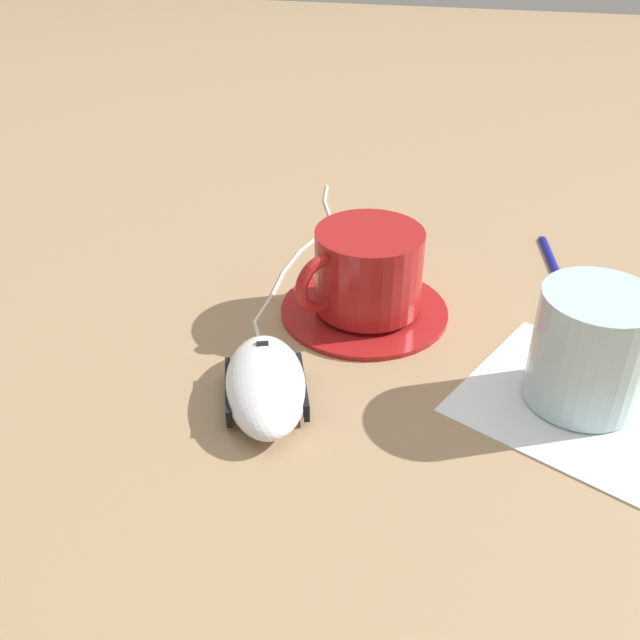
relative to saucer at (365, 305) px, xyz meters
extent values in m
plane|color=#9E7F5B|center=(0.00, -0.08, 0.00)|extent=(3.00, 3.00, 0.00)
cylinder|color=maroon|center=(0.00, 0.00, 0.00)|extent=(0.15, 0.15, 0.01)
cylinder|color=maroon|center=(0.00, 0.00, 0.04)|extent=(0.09, 0.09, 0.07)
torus|color=maroon|center=(-0.04, 0.03, 0.04)|extent=(0.05, 0.04, 0.05)
ellipsoid|color=silver|center=(-0.14, 0.05, 0.01)|extent=(0.13, 0.09, 0.03)
cylinder|color=black|center=(-0.11, 0.06, 0.02)|extent=(0.01, 0.01, 0.01)
cube|color=black|center=(-0.15, 0.07, 0.01)|extent=(0.06, 0.02, 0.01)
cube|color=black|center=(-0.13, 0.02, 0.01)|extent=(0.06, 0.02, 0.01)
cylinder|color=white|center=(-0.06, 0.08, 0.00)|extent=(0.04, 0.02, 0.00)
cylinder|color=white|center=(-0.02, 0.09, 0.00)|extent=(0.04, 0.01, 0.00)
cylinder|color=white|center=(0.03, 0.09, 0.00)|extent=(0.04, 0.00, 0.00)
cylinder|color=white|center=(0.07, 0.09, 0.00)|extent=(0.04, 0.01, 0.00)
cylinder|color=white|center=(0.11, 0.08, 0.00)|extent=(0.04, 0.02, 0.00)
cylinder|color=white|center=(0.16, 0.07, 0.00)|extent=(0.04, 0.00, 0.00)
cylinder|color=white|center=(0.20, 0.08, 0.00)|extent=(0.04, 0.02, 0.00)
cylinder|color=white|center=(0.24, 0.09, 0.00)|extent=(0.04, 0.01, 0.00)
sphere|color=white|center=(-0.08, 0.07, 0.00)|extent=(0.00, 0.00, 0.00)
sphere|color=white|center=(-0.04, 0.09, 0.00)|extent=(0.00, 0.00, 0.00)
sphere|color=white|center=(0.00, 0.09, 0.00)|extent=(0.00, 0.00, 0.00)
sphere|color=white|center=(0.05, 0.09, 0.00)|extent=(0.00, 0.00, 0.00)
sphere|color=white|center=(0.09, 0.08, 0.00)|extent=(0.00, 0.00, 0.00)
sphere|color=white|center=(0.13, 0.07, 0.00)|extent=(0.00, 0.00, 0.00)
sphere|color=white|center=(0.18, 0.07, 0.00)|extent=(0.00, 0.00, 0.00)
sphere|color=white|center=(0.22, 0.08, 0.00)|extent=(0.00, 0.00, 0.00)
sphere|color=white|center=(0.26, 0.09, 0.00)|extent=(0.00, 0.00, 0.00)
cube|color=white|center=(-0.09, -0.17, 0.00)|extent=(0.20, 0.20, 0.00)
cylinder|color=silver|center=(-0.09, -0.17, 0.04)|extent=(0.08, 0.08, 0.09)
cylinder|color=navy|center=(0.11, -0.17, 0.00)|extent=(0.13, 0.03, 0.01)
cone|color=silver|center=(0.18, -0.16, 0.00)|extent=(0.01, 0.01, 0.01)
camera|label=1|loc=(-0.52, -0.08, 0.33)|focal=40.00mm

